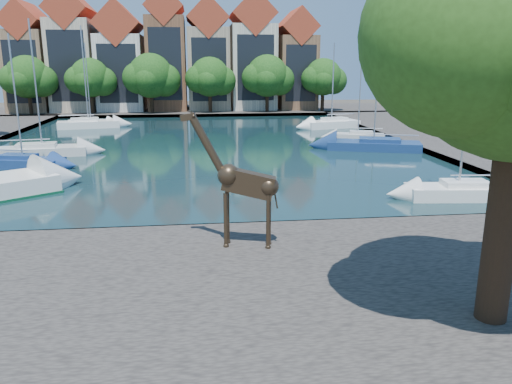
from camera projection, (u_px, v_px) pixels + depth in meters
ground at (201, 235)px, 21.08m from camera, size 160.00×160.00×0.00m
water_basin at (197, 145)px, 44.15m from camera, size 38.00×50.00×0.08m
near_quay at (204, 307)px, 14.29m from camera, size 50.00×14.00×0.50m
far_quay at (196, 111)px, 74.87m from camera, size 60.00×16.00×0.50m
right_quay at (464, 138)px, 46.99m from camera, size 14.00×52.00×0.50m
townhouse_west_end at (31, 62)px, 70.43m from camera, size 5.44×9.18×14.93m
townhouse_west_mid at (74, 55)px, 70.91m from camera, size 5.94×9.18×16.79m
townhouse_west_inner at (121, 62)px, 71.88m from camera, size 6.43×9.18×15.15m
townhouse_center at (167, 55)px, 72.38m from camera, size 5.44×9.18×16.93m
townhouse_east_inner at (208, 59)px, 73.23m from camera, size 5.94×9.18×15.79m
townhouse_east_mid at (252, 57)px, 73.89m from camera, size 6.43×9.18×16.65m
townhouse_east_end at (295, 63)px, 74.89m from camera, size 5.44×9.18×14.43m
far_tree_far_west at (28, 78)px, 65.82m from camera, size 7.28×5.60×7.68m
far_tree_west at (91, 79)px, 66.77m from camera, size 6.76×5.20×7.36m
far_tree_mid_west at (151, 77)px, 67.64m from camera, size 7.80×6.00×8.00m
far_tree_mid_east at (210, 78)px, 68.61m from camera, size 7.02×5.40×7.52m
far_tree_east at (268, 77)px, 69.51m from camera, size 7.54×5.80×7.84m
far_tree_far_east at (324, 78)px, 70.47m from camera, size 6.76×5.20×7.36m
giraffe_statue at (241, 182)px, 17.86m from camera, size 3.39×1.05×4.86m
sailboat_left_b at (23, 160)px, 34.36m from camera, size 5.72×3.17×8.86m
sailboat_left_c at (42, 149)px, 38.77m from camera, size 6.80×3.17×10.17m
sailboat_left_d at (89, 122)px, 55.72m from camera, size 6.91×3.56×10.94m
sailboat_left_e at (91, 121)px, 58.29m from camera, size 5.04×2.24×9.29m
sailboat_right_a at (459, 188)px, 26.35m from camera, size 5.48×2.41×11.07m
sailboat_right_b at (374, 144)px, 41.46m from camera, size 7.99×4.82×9.62m
sailboat_right_c at (358, 135)px, 46.76m from camera, size 5.09×2.95×7.65m
sailboat_right_d at (331, 122)px, 55.74m from camera, size 6.63×3.85×9.18m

